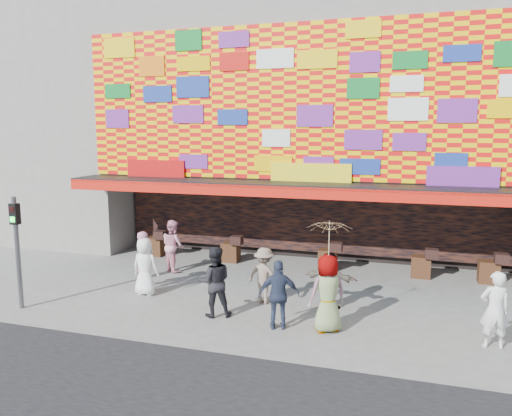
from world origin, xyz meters
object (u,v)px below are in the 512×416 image
at_px(signal_left, 17,240).
at_px(ped_c, 214,282).
at_px(ped_d, 264,276).
at_px(ped_i, 173,245).
at_px(ped_a, 145,267).
at_px(ped_g, 328,293).
at_px(ped_b, 144,260).
at_px(ped_f, 329,280).
at_px(ped_h, 495,310).
at_px(parasol, 329,241).
at_px(ped_e, 279,295).

relative_size(signal_left, ped_c, 1.66).
bearing_deg(ped_d, ped_c, 65.23).
bearing_deg(ped_i, ped_a, 135.23).
bearing_deg(ped_g, ped_b, -49.70).
bearing_deg(ped_c, ped_d, -149.76).
xyz_separation_m(signal_left, ped_g, (8.02, 0.88, -0.94)).
height_order(ped_b, ped_f, ped_b).
xyz_separation_m(ped_d, ped_h, (5.56, -1.24, 0.09)).
distance_m(ped_g, ped_h, 3.60).
bearing_deg(ped_h, ped_d, -22.48).
bearing_deg(parasol, ped_d, 144.01).
bearing_deg(ped_b, ped_h, -160.01).
xyz_separation_m(ped_a, parasol, (5.42, -1.08, 1.34)).
xyz_separation_m(ped_a, ped_b, (-0.31, 0.49, 0.04)).
relative_size(ped_e, ped_h, 0.98).
bearing_deg(ped_f, ped_a, 14.14).
xyz_separation_m(ped_b, parasol, (5.73, -1.58, 1.30)).
relative_size(ped_b, parasol, 0.92).
relative_size(ped_b, ped_f, 1.13).
height_order(ped_c, ped_f, ped_c).
distance_m(ped_a, ped_h, 9.06).
height_order(ped_b, ped_g, ped_g).
distance_m(ped_a, ped_f, 5.23).
bearing_deg(ped_g, ped_f, -116.87).
xyz_separation_m(ped_i, parasol, (5.76, -3.55, 1.31)).
xyz_separation_m(ped_c, ped_d, (0.93, 1.30, -0.13)).
xyz_separation_m(ped_b, ped_d, (3.76, -0.15, -0.10)).
relative_size(signal_left, ped_d, 1.94).
height_order(ped_f, parasol, parasol).
distance_m(ped_g, ped_i, 6.77).
distance_m(ped_f, ped_g, 1.56).
bearing_deg(ped_e, ped_f, -135.25).
height_order(ped_e, ped_f, ped_e).
relative_size(ped_h, parasol, 0.90).
distance_m(signal_left, ped_i, 5.08).
xyz_separation_m(signal_left, parasol, (8.02, 0.88, 0.32)).
distance_m(ped_a, ped_g, 5.52).
xyz_separation_m(signal_left, ped_e, (6.90, 0.69, -1.02)).
xyz_separation_m(ped_f, parasol, (0.20, -1.54, 1.41)).
distance_m(ped_b, ped_g, 5.94).
distance_m(ped_c, ped_h, 6.49).
distance_m(ped_e, parasol, 1.76).
distance_m(ped_c, ped_i, 4.47).
bearing_deg(ped_h, ped_b, -18.40).
height_order(ped_e, ped_h, ped_h).
bearing_deg(ped_b, parasol, -166.93).
distance_m(signal_left, parasol, 8.08).
distance_m(signal_left, ped_b, 3.51).
bearing_deg(ped_a, ped_e, 167.33).
xyz_separation_m(ped_h, parasol, (-3.60, -0.19, 1.32)).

